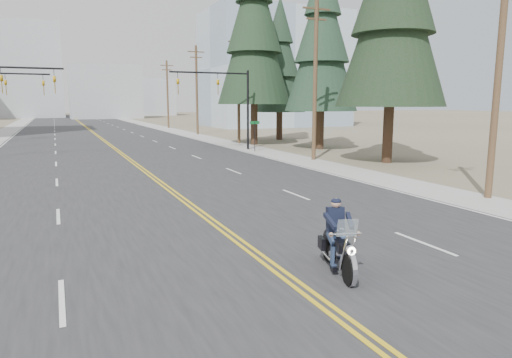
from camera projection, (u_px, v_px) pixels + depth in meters
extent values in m
plane|color=#776D56|center=(373.00, 343.00, 8.04)|extent=(400.00, 400.00, 0.00)
cube|color=#303033|center=(89.00, 130.00, 71.26)|extent=(20.00, 200.00, 0.01)
cube|color=#A5A5A0|center=(6.00, 132.00, 66.70)|extent=(3.00, 200.00, 0.01)
cube|color=#A5A5A0|center=(163.00, 128.00, 75.81)|extent=(3.00, 200.00, 0.01)
cylinder|color=black|center=(11.00, 67.00, 32.86)|extent=(7.00, 0.14, 0.14)
imported|color=#BF8C0C|center=(1.00, 76.00, 32.69)|extent=(0.21, 0.26, 1.30)
imported|color=#BF8C0C|center=(54.00, 77.00, 34.08)|extent=(0.21, 0.26, 1.30)
cylinder|color=black|center=(248.00, 110.00, 40.72)|extent=(0.20, 0.20, 7.00)
cylinder|color=black|center=(210.00, 73.00, 38.80)|extent=(7.00, 0.14, 0.14)
imported|color=#BF8C0C|center=(218.00, 81.00, 39.19)|extent=(0.21, 0.26, 1.30)
imported|color=#BF8C0C|center=(178.00, 80.00, 37.80)|extent=(0.21, 0.26, 1.30)
cylinder|color=black|center=(13.00, 74.00, 39.89)|extent=(6.00, 0.14, 0.14)
imported|color=#BF8C0C|center=(5.00, 81.00, 39.76)|extent=(0.21, 0.26, 1.30)
imported|color=#BF8C0C|center=(43.00, 82.00, 40.94)|extent=(0.21, 0.26, 1.30)
cylinder|color=black|center=(255.00, 137.00, 39.20)|extent=(0.06, 0.06, 2.60)
cube|color=#0C5926|center=(255.00, 123.00, 39.00)|extent=(0.90, 0.03, 0.25)
cylinder|color=brown|center=(499.00, 71.00, 19.31)|extent=(0.30, 0.30, 11.00)
cylinder|color=brown|center=(315.00, 81.00, 32.82)|extent=(0.30, 0.30, 11.50)
cube|color=brown|center=(317.00, 9.00, 32.00)|extent=(2.20, 0.12, 0.12)
cube|color=brown|center=(316.00, 19.00, 32.11)|extent=(1.60, 0.12, 0.12)
cylinder|color=brown|center=(239.00, 90.00, 46.40)|extent=(0.30, 0.30, 11.00)
cube|color=brown|center=(238.00, 42.00, 45.63)|extent=(2.20, 0.12, 0.12)
cube|color=brown|center=(238.00, 49.00, 45.74)|extent=(1.60, 0.12, 0.12)
cylinder|color=brown|center=(197.00, 91.00, 59.91)|extent=(0.30, 0.30, 11.50)
cube|color=brown|center=(196.00, 52.00, 59.09)|extent=(2.20, 0.12, 0.12)
cube|color=brown|center=(196.00, 57.00, 59.21)|extent=(1.60, 0.12, 0.12)
cylinder|color=brown|center=(168.00, 95.00, 75.30)|extent=(0.30, 0.30, 11.00)
cube|color=brown|center=(167.00, 65.00, 74.52)|extent=(2.20, 0.12, 0.12)
cube|color=brown|center=(167.00, 70.00, 74.64)|extent=(1.60, 0.12, 0.12)
cube|color=#9EB5CC|center=(274.00, 70.00, 82.29)|extent=(24.00, 16.00, 20.00)
cube|color=#ADB2B7|center=(105.00, 92.00, 122.94)|extent=(18.00, 14.00, 14.00)
cube|color=#B7BCC6|center=(235.00, 84.00, 121.75)|extent=(16.00, 12.00, 18.00)
cube|color=#ADB2B7|center=(23.00, 71.00, 127.57)|extent=(20.00, 15.00, 26.00)
cube|color=#B7BCC6|center=(151.00, 97.00, 152.42)|extent=(14.00, 14.00, 12.00)
cylinder|color=#382619|center=(388.00, 135.00, 31.93)|extent=(0.76, 0.76, 3.92)
cone|color=black|center=(393.00, 18.00, 30.63)|extent=(7.41, 7.41, 11.77)
cylinder|color=#382619|center=(320.00, 130.00, 41.50)|extent=(0.76, 0.76, 3.46)
cone|color=#193220|center=(322.00, 52.00, 40.36)|extent=(6.49, 6.49, 10.38)
cone|color=#193220|center=(323.00, 17.00, 39.87)|extent=(4.86, 4.86, 7.78)
cylinder|color=#382619|center=(254.00, 124.00, 46.00)|extent=(0.71, 0.71, 4.05)
cone|color=black|center=(254.00, 41.00, 44.66)|extent=(7.28, 7.28, 12.14)
cone|color=black|center=(254.00, 5.00, 44.10)|extent=(5.46, 5.46, 9.10)
cylinder|color=#382619|center=(279.00, 126.00, 52.19)|extent=(0.74, 0.74, 3.16)
cone|color=black|center=(280.00, 69.00, 51.15)|extent=(5.89, 5.89, 9.47)
cone|color=black|center=(280.00, 44.00, 50.70)|extent=(4.42, 4.42, 7.10)
cone|color=black|center=(280.00, 19.00, 50.26)|extent=(2.95, 2.95, 5.05)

